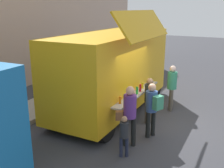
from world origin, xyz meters
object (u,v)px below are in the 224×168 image
at_px(food_truck_main, 113,69).
at_px(customer_rear_waiting, 129,111).
at_px(customer_extra_browsing, 172,84).
at_px(trash_bin, 110,70).
at_px(child_near_queue, 124,133).
at_px(customer_front_ordering, 149,96).
at_px(customer_mid_with_backpack, 152,105).

xyz_separation_m(food_truck_main, customer_rear_waiting, (-2.28, -1.69, -0.56)).
bearing_deg(customer_rear_waiting, customer_extra_browsing, -31.31).
xyz_separation_m(trash_bin, child_near_queue, (-7.02, -4.15, 0.20)).
xyz_separation_m(customer_front_ordering, customer_rear_waiting, (-1.77, -0.04, 0.11)).
bearing_deg(food_truck_main, customer_mid_with_backpack, -125.05).
xyz_separation_m(customer_front_ordering, customer_mid_with_backpack, (-0.96, -0.43, 0.09)).
height_order(customer_front_ordering, customer_mid_with_backpack, customer_mid_with_backpack).
height_order(food_truck_main, child_near_queue, food_truck_main).
bearing_deg(customer_rear_waiting, customer_mid_with_backpack, -51.60).
distance_m(customer_rear_waiting, child_near_queue, 0.72).
height_order(food_truck_main, customer_mid_with_backpack, food_truck_main).
bearing_deg(child_near_queue, food_truck_main, -0.32).
relative_size(customer_extra_browsing, child_near_queue, 1.51).
height_order(customer_rear_waiting, customer_extra_browsing, customer_rear_waiting).
bearing_deg(customer_extra_browsing, customer_front_ordering, 57.80).
relative_size(customer_mid_with_backpack, child_near_queue, 1.46).
bearing_deg(customer_mid_with_backpack, customer_extra_browsing, -62.07).
bearing_deg(customer_front_ordering, child_near_queue, 113.72).
xyz_separation_m(trash_bin, customer_extra_browsing, (-3.12, -4.33, 0.55)).
bearing_deg(child_near_queue, customer_mid_with_backpack, -43.00).
bearing_deg(customer_mid_with_backpack, child_near_queue, 105.68).
relative_size(food_truck_main, customer_front_ordering, 3.77).
relative_size(food_truck_main, customer_extra_browsing, 3.41).
distance_m(food_truck_main, customer_extra_browsing, 2.32).
height_order(customer_mid_with_backpack, customer_rear_waiting, customer_rear_waiting).
bearing_deg(child_near_queue, customer_front_ordering, -28.46).
height_order(customer_front_ordering, child_near_queue, customer_front_ordering).
relative_size(customer_rear_waiting, customer_extra_browsing, 1.01).
bearing_deg(food_truck_main, customer_extra_browsing, -63.30).
height_order(food_truck_main, customer_rear_waiting, food_truck_main).
bearing_deg(customer_front_ordering, trash_bin, -29.81).
height_order(customer_rear_waiting, child_near_queue, customer_rear_waiting).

